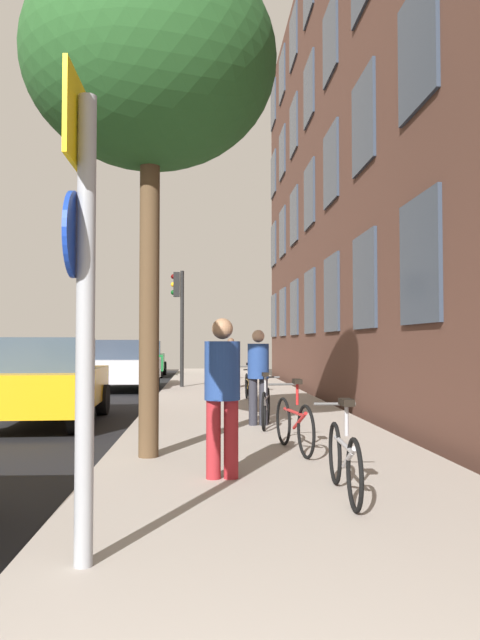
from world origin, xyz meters
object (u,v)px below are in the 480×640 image
(tree_near, at_px, (151,63))
(pedestrian_1, at_px, (258,371))
(bicycle_2, at_px, (266,406))
(bicycle_3, at_px, (252,393))
(pedestrian_0, at_px, (222,387))
(car_2, at_px, (126,364))
(bicycle_1, at_px, (294,423))
(pedestrian_2, at_px, (231,359))
(car_1, at_px, (49,380))
(bicycle_4, at_px, (248,386))
(bicycle_5, at_px, (255,379))
(traffic_light, at_px, (179,307))
(bicycle_0, at_px, (344,458))
(sign_post, at_px, (82,278))
(car_3, at_px, (144,358))

(tree_near, bearing_deg, pedestrian_1, 60.52)
(bicycle_2, xyz_separation_m, bicycle_3, (-0.03, 2.40, 0.01))
(pedestrian_0, xyz_separation_m, car_2, (-2.66, 13.76, -0.23))
(bicycle_1, xyz_separation_m, pedestrian_2, (-0.30, 11.33, 0.53))
(car_1, bearing_deg, pedestrian_1, -18.07)
(bicycle_4, xyz_separation_m, bicycle_5, (0.38, 2.40, 0.02))
(bicycle_4, distance_m, bicycle_5, 2.43)
(traffic_light, bearing_deg, bicycle_0, -81.95)
(bicycle_4, relative_size, bicycle_5, 0.99)
(car_2, bearing_deg, sign_post, -84.11)
(bicycle_4, xyz_separation_m, pedestrian_2, (-0.23, 4.13, 0.54))
(bicycle_2, bearing_deg, bicycle_5, 86.58)
(tree_near, xyz_separation_m, car_2, (-1.79, 12.47, -4.25))
(pedestrian_1, height_order, pedestrian_2, pedestrian_1)
(bicycle_4, relative_size, car_2, 0.39)
(sign_post, relative_size, car_3, 0.74)
(sign_post, relative_size, car_2, 0.73)
(sign_post, bearing_deg, car_2, 95.89)
(bicycle_4, bearing_deg, traffic_light, 110.75)
(bicycle_1, distance_m, pedestrian_0, 1.93)
(bicycle_2, relative_size, bicycle_5, 0.93)
(bicycle_1, height_order, pedestrian_2, pedestrian_2)
(bicycle_1, xyz_separation_m, car_2, (-3.65, 12.22, 0.35))
(pedestrian_0, relative_size, pedestrian_1, 1.02)
(sign_post, bearing_deg, pedestrian_1, 75.37)
(pedestrian_1, bearing_deg, pedestrian_0, -100.25)
(bicycle_5, bearing_deg, pedestrian_2, 109.47)
(bicycle_5, bearing_deg, tree_near, -102.40)
(traffic_light, distance_m, car_2, 2.51)
(bicycle_0, xyz_separation_m, car_2, (-3.75, 14.62, 0.37))
(bicycle_2, bearing_deg, car_1, 159.49)
(sign_post, distance_m, tree_near, 4.92)
(tree_near, xyz_separation_m, pedestrian_2, (1.56, 11.59, -4.07))
(bicycle_0, bearing_deg, bicycle_4, 91.04)
(tree_near, bearing_deg, bicycle_4, 76.49)
(bicycle_1, xyz_separation_m, pedestrian_1, (-0.23, 2.62, 0.57))
(pedestrian_2, height_order, car_3, pedestrian_2)
(bicycle_5, bearing_deg, car_3, 110.91)
(car_1, bearing_deg, pedestrian_0, -60.28)
(sign_post, xyz_separation_m, bicycle_0, (2.08, 1.64, -1.47))
(tree_near, distance_m, bicycle_4, 8.95)
(traffic_light, height_order, bicycle_2, traffic_light)
(bicycle_5, xyz_separation_m, car_2, (-3.96, 2.62, 0.34))
(bicycle_5, bearing_deg, pedestrian_0, -96.61)
(bicycle_1, bearing_deg, sign_post, -116.02)
(bicycle_1, relative_size, bicycle_3, 0.96)
(tree_near, bearing_deg, pedestrian_2, 82.35)
(bicycle_4, bearing_deg, sign_post, -99.60)
(bicycle_2, bearing_deg, bicycle_0, -87.27)
(sign_post, bearing_deg, bicycle_4, 80.40)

